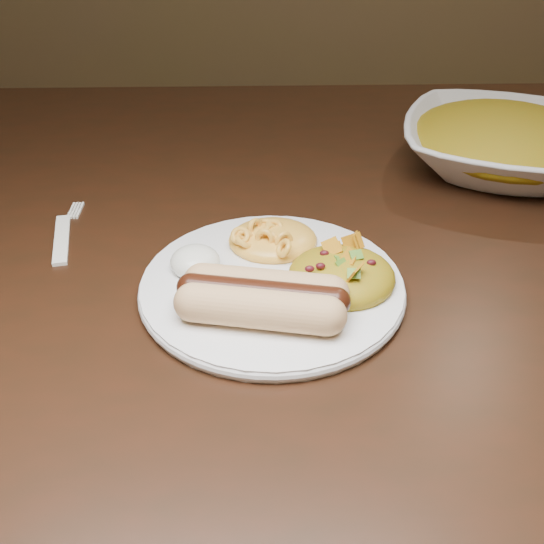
{
  "coord_description": "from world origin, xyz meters",
  "views": [
    {
      "loc": [
        0.05,
        -0.65,
        1.11
      ],
      "look_at": [
        0.06,
        -0.16,
        0.77
      ],
      "focal_mm": 42.0,
      "sensor_mm": 36.0,
      "label": 1
    }
  ],
  "objects_px": {
    "table": "(218,278)",
    "serving_bowl": "(504,148)",
    "plate": "(272,286)",
    "fork": "(62,239)"
  },
  "relations": [
    {
      "from": "plate",
      "to": "fork",
      "type": "xyz_separation_m",
      "value": [
        -0.23,
        0.1,
        -0.0
      ]
    },
    {
      "from": "table",
      "to": "serving_bowl",
      "type": "bearing_deg",
      "value": 15.72
    },
    {
      "from": "plate",
      "to": "fork",
      "type": "relative_size",
      "value": 1.58
    },
    {
      "from": "table",
      "to": "plate",
      "type": "height_order",
      "value": "plate"
    },
    {
      "from": "table",
      "to": "serving_bowl",
      "type": "distance_m",
      "value": 0.4
    },
    {
      "from": "table",
      "to": "serving_bowl",
      "type": "height_order",
      "value": "serving_bowl"
    },
    {
      "from": "table",
      "to": "plate",
      "type": "distance_m",
      "value": 0.2
    },
    {
      "from": "table",
      "to": "plate",
      "type": "relative_size",
      "value": 6.39
    },
    {
      "from": "fork",
      "to": "plate",
      "type": "bearing_deg",
      "value": -35.09
    },
    {
      "from": "fork",
      "to": "serving_bowl",
      "type": "height_order",
      "value": "serving_bowl"
    }
  ]
}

